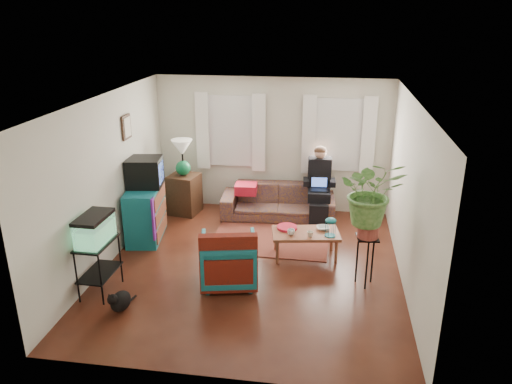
% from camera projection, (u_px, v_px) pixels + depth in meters
% --- Properties ---
extents(floor, '(4.50, 5.00, 0.01)m').
position_uv_depth(floor, '(252.00, 267.00, 7.76)').
color(floor, '#4F2B14').
rests_on(floor, ground).
extents(ceiling, '(4.50, 5.00, 0.01)m').
position_uv_depth(ceiling, '(252.00, 100.00, 6.86)').
color(ceiling, white).
rests_on(ceiling, wall_back).
extents(wall_back, '(4.50, 0.01, 2.60)m').
position_uv_depth(wall_back, '(272.00, 145.00, 9.63)').
color(wall_back, silver).
rests_on(wall_back, floor).
extents(wall_front, '(4.50, 0.01, 2.60)m').
position_uv_depth(wall_front, '(213.00, 273.00, 4.99)').
color(wall_front, silver).
rests_on(wall_front, floor).
extents(wall_left, '(0.01, 5.00, 2.60)m').
position_uv_depth(wall_left, '(107.00, 181.00, 7.63)').
color(wall_left, silver).
rests_on(wall_left, floor).
extents(wall_right, '(0.01, 5.00, 2.60)m').
position_uv_depth(wall_right, '(410.00, 197.00, 7.00)').
color(wall_right, silver).
rests_on(wall_right, floor).
extents(window_left, '(1.08, 0.04, 1.38)m').
position_uv_depth(window_left, '(231.00, 131.00, 9.64)').
color(window_left, white).
rests_on(window_left, wall_back).
extents(window_right, '(1.08, 0.04, 1.38)m').
position_uv_depth(window_right, '(338.00, 135.00, 9.35)').
color(window_right, white).
rests_on(window_right, wall_back).
extents(curtains_left, '(1.36, 0.06, 1.50)m').
position_uv_depth(curtains_left, '(230.00, 132.00, 9.56)').
color(curtains_left, white).
rests_on(curtains_left, wall_back).
extents(curtains_right, '(1.36, 0.06, 1.50)m').
position_uv_depth(curtains_right, '(338.00, 136.00, 9.28)').
color(curtains_right, white).
rests_on(curtains_right, wall_back).
extents(picture_frame, '(0.04, 0.32, 0.40)m').
position_uv_depth(picture_frame, '(127.00, 127.00, 8.19)').
color(picture_frame, '#3D2616').
rests_on(picture_frame, wall_left).
extents(area_rug, '(2.04, 1.65, 0.01)m').
position_uv_depth(area_rug, '(271.00, 236.00, 8.79)').
color(area_rug, brown).
rests_on(area_rug, floor).
extents(sofa, '(2.17, 0.97, 0.83)m').
position_uv_depth(sofa, '(278.00, 196.00, 9.50)').
color(sofa, brown).
rests_on(sofa, floor).
extents(seated_person, '(0.57, 0.69, 1.27)m').
position_uv_depth(seated_person, '(319.00, 187.00, 9.36)').
color(seated_person, black).
rests_on(seated_person, sofa).
extents(side_table, '(0.61, 0.61, 0.77)m').
position_uv_depth(side_table, '(185.00, 194.00, 9.70)').
color(side_table, '#3B2B16').
rests_on(side_table, floor).
extents(table_lamp, '(0.46, 0.46, 0.71)m').
position_uv_depth(table_lamp, '(183.00, 159.00, 9.45)').
color(table_lamp, white).
rests_on(table_lamp, side_table).
extents(dresser, '(0.66, 1.09, 0.93)m').
position_uv_depth(dresser, '(145.00, 213.00, 8.60)').
color(dresser, navy).
rests_on(dresser, floor).
extents(crt_tv, '(0.63, 0.59, 0.49)m').
position_uv_depth(crt_tv, '(145.00, 172.00, 8.45)').
color(crt_tv, black).
rests_on(crt_tv, dresser).
extents(aquarium_stand, '(0.41, 0.70, 0.78)m').
position_uv_depth(aquarium_stand, '(99.00, 267.00, 6.96)').
color(aquarium_stand, black).
rests_on(aquarium_stand, floor).
extents(aquarium, '(0.36, 0.64, 0.41)m').
position_uv_depth(aquarium, '(95.00, 229.00, 6.75)').
color(aquarium, '#7FD899').
rests_on(aquarium, aquarium_stand).
extents(black_cat, '(0.33, 0.43, 0.32)m').
position_uv_depth(black_cat, '(121.00, 299.00, 6.61)').
color(black_cat, black).
rests_on(black_cat, floor).
extents(armchair, '(0.91, 0.88, 0.80)m').
position_uv_depth(armchair, '(229.00, 258.00, 7.20)').
color(armchair, '#115167').
rests_on(armchair, floor).
extents(serape_throw, '(0.82, 0.35, 0.66)m').
position_uv_depth(serape_throw, '(228.00, 257.00, 6.85)').
color(serape_throw, '#9E0A0A').
rests_on(serape_throw, armchair).
extents(coffee_table, '(1.14, 0.75, 0.44)m').
position_uv_depth(coffee_table, '(305.00, 244.00, 8.01)').
color(coffee_table, brown).
rests_on(coffee_table, floor).
extents(cup_a, '(0.14, 0.14, 0.09)m').
position_uv_depth(cup_a, '(291.00, 232.00, 7.82)').
color(cup_a, white).
rests_on(cup_a, coffee_table).
extents(cup_b, '(0.11, 0.11, 0.09)m').
position_uv_depth(cup_b, '(310.00, 234.00, 7.76)').
color(cup_b, beige).
rests_on(cup_b, coffee_table).
extents(bowl, '(0.24, 0.24, 0.05)m').
position_uv_depth(bowl, '(323.00, 228.00, 8.02)').
color(bowl, white).
rests_on(bowl, coffee_table).
extents(snack_tray, '(0.38, 0.38, 0.04)m').
position_uv_depth(snack_tray, '(287.00, 227.00, 8.06)').
color(snack_tray, '#B21414').
rests_on(snack_tray, coffee_table).
extents(birdcage, '(0.20, 0.20, 0.31)m').
position_uv_depth(birdcage, '(330.00, 227.00, 7.75)').
color(birdcage, '#115B6B').
rests_on(birdcage, coffee_table).
extents(plant_stand, '(0.35, 0.35, 0.76)m').
position_uv_depth(plant_stand, '(365.00, 261.00, 7.15)').
color(plant_stand, black).
rests_on(plant_stand, floor).
extents(potted_plant, '(0.94, 0.83, 0.97)m').
position_uv_depth(potted_plant, '(370.00, 202.00, 6.84)').
color(potted_plant, '#599947').
rests_on(potted_plant, plant_stand).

